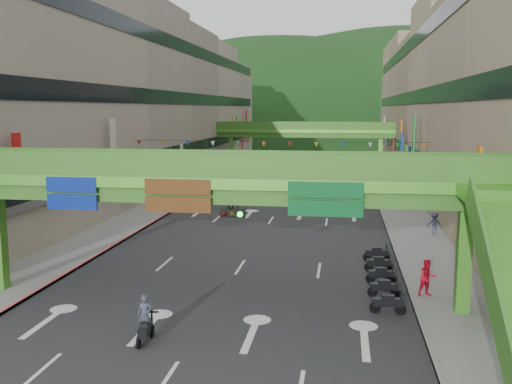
% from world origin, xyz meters
% --- Properties ---
extents(ground, '(320.00, 320.00, 0.00)m').
position_xyz_m(ground, '(0.00, 0.00, 0.00)').
color(ground, black).
rests_on(ground, ground).
extents(road_slab, '(18.00, 140.00, 0.02)m').
position_xyz_m(road_slab, '(0.00, 50.00, 0.01)').
color(road_slab, '#28282B').
rests_on(road_slab, ground).
extents(sidewalk_left, '(4.00, 140.00, 0.15)m').
position_xyz_m(sidewalk_left, '(-11.00, 50.00, 0.07)').
color(sidewalk_left, gray).
rests_on(sidewalk_left, ground).
extents(sidewalk_right, '(4.00, 140.00, 0.15)m').
position_xyz_m(sidewalk_right, '(11.00, 50.00, 0.07)').
color(sidewalk_right, gray).
rests_on(sidewalk_right, ground).
extents(curb_left, '(0.20, 140.00, 0.18)m').
position_xyz_m(curb_left, '(-9.10, 50.00, 0.09)').
color(curb_left, '#CC5959').
rests_on(curb_left, ground).
extents(curb_right, '(0.20, 140.00, 0.18)m').
position_xyz_m(curb_right, '(9.10, 50.00, 0.09)').
color(curb_right, gray).
rests_on(curb_right, ground).
extents(building_row_left, '(12.80, 95.00, 19.00)m').
position_xyz_m(building_row_left, '(-18.93, 50.00, 9.46)').
color(building_row_left, '#9E937F').
rests_on(building_row_left, ground).
extents(building_row_right, '(12.80, 95.00, 19.00)m').
position_xyz_m(building_row_right, '(18.93, 50.00, 9.46)').
color(building_row_right, gray).
rests_on(building_row_right, ground).
extents(overpass_near, '(28.00, 12.27, 7.10)m').
position_xyz_m(overpass_near, '(0.93, 5.38, 5.21)').
color(overpass_near, '#4C9E2D').
rests_on(overpass_near, ground).
extents(overpass_far, '(28.00, 2.20, 7.10)m').
position_xyz_m(overpass_far, '(0.00, 65.00, 5.40)').
color(overpass_far, '#4C9E2D').
rests_on(overpass_far, ground).
extents(hill_left, '(168.00, 140.00, 112.00)m').
position_xyz_m(hill_left, '(-15.00, 160.00, 0.00)').
color(hill_left, '#1C4419').
rests_on(hill_left, ground).
extents(hill_right, '(208.00, 176.00, 128.00)m').
position_xyz_m(hill_right, '(25.00, 180.00, 0.00)').
color(hill_right, '#1C4419').
rests_on(hill_right, ground).
extents(bunting_string, '(26.00, 0.36, 0.47)m').
position_xyz_m(bunting_string, '(0.00, 30.00, 5.96)').
color(bunting_string, black).
rests_on(bunting_string, ground).
extents(scooter_rider_near, '(0.66, 1.60, 1.91)m').
position_xyz_m(scooter_rider_near, '(-1.74, 1.00, 0.87)').
color(scooter_rider_near, black).
rests_on(scooter_rider_near, ground).
extents(scooter_rider_mid, '(0.89, 1.60, 2.13)m').
position_xyz_m(scooter_rider_mid, '(-1.68, 36.20, 1.11)').
color(scooter_rider_mid, black).
rests_on(scooter_rider_mid, ground).
extents(scooter_rider_left, '(1.14, 1.60, 2.22)m').
position_xyz_m(scooter_rider_left, '(-4.24, 30.67, 1.13)').
color(scooter_rider_left, gray).
rests_on(scooter_rider_left, ground).
extents(scooter_rider_far, '(0.87, 1.60, 2.00)m').
position_xyz_m(scooter_rider_far, '(-3.28, 49.53, 1.01)').
color(scooter_rider_far, maroon).
rests_on(scooter_rider_far, ground).
extents(parked_scooter_row, '(1.60, 9.36, 1.08)m').
position_xyz_m(parked_scooter_row, '(7.80, 10.00, 0.52)').
color(parked_scooter_row, black).
rests_on(parked_scooter_row, ground).
extents(car_silver, '(1.86, 4.38, 1.40)m').
position_xyz_m(car_silver, '(-6.37, 38.92, 0.70)').
color(car_silver, '#B5B5BC').
rests_on(car_silver, ground).
extents(car_yellow, '(1.99, 4.05, 1.33)m').
position_xyz_m(car_yellow, '(4.38, 44.16, 0.67)').
color(car_yellow, yellow).
rests_on(car_yellow, ground).
extents(pedestrian_red, '(1.03, 0.91, 1.76)m').
position_xyz_m(pedestrian_red, '(9.80, 8.00, 0.88)').
color(pedestrian_red, red).
rests_on(pedestrian_red, ground).
extents(pedestrian_dark, '(1.15, 0.72, 1.82)m').
position_xyz_m(pedestrian_dark, '(10.91, 32.18, 0.91)').
color(pedestrian_dark, black).
rests_on(pedestrian_dark, ground).
extents(pedestrian_blue, '(0.78, 0.53, 1.60)m').
position_xyz_m(pedestrian_blue, '(12.20, 21.78, 0.80)').
color(pedestrian_blue, '#38405F').
rests_on(pedestrian_blue, ground).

